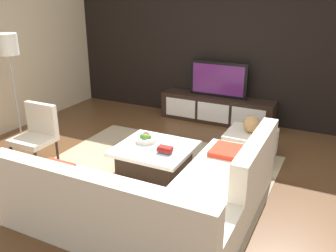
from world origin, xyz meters
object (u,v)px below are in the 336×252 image
object	(u,v)px
media_console	(217,109)
floor_lamp	(8,52)
fruit_bowl	(146,138)
television	(218,79)
sectional_couch	(162,198)
coffee_table	(155,158)
accent_chair_near	(37,131)
ottoman	(250,145)
decorative_ball	(252,124)
book_stack	(165,150)

from	to	relation	value
media_console	floor_lamp	world-z (taller)	floor_lamp
fruit_bowl	television	bearing A→B (deg)	82.71
floor_lamp	sectional_couch	bearing A→B (deg)	-16.85
coffee_table	accent_chair_near	bearing A→B (deg)	-164.14
sectional_couch	accent_chair_near	world-z (taller)	accent_chair_near
television	coffee_table	world-z (taller)	television
television	sectional_couch	size ratio (longest dim) A/B	0.45
sectional_couch	floor_lamp	bearing A→B (deg)	163.15
ottoman	media_console	bearing A→B (deg)	127.69
sectional_couch	media_console	bearing A→B (deg)	98.91
television	decorative_ball	xyz separation A→B (m)	(0.96, -1.24, -0.30)
floor_lamp	book_stack	bearing A→B (deg)	-1.43
television	coffee_table	bearing A→B (deg)	-92.49
coffee_table	floor_lamp	world-z (taller)	floor_lamp
coffee_table	decorative_ball	xyz separation A→B (m)	(1.06, 1.05, 0.33)
accent_chair_near	floor_lamp	size ratio (longest dim) A/B	0.49
sectional_couch	fruit_bowl	bearing A→B (deg)	126.29
coffee_table	fruit_bowl	bearing A→B (deg)	151.91
television	accent_chair_near	bearing A→B (deg)	-122.37
sectional_couch	fruit_bowl	world-z (taller)	sectional_couch
floor_lamp	coffee_table	bearing A→B (deg)	1.11
television	accent_chair_near	xyz separation A→B (m)	(-1.75, -2.77, -0.34)
sectional_couch	floor_lamp	distance (m)	3.45
television	fruit_bowl	xyz separation A→B (m)	(-0.28, -2.20, -0.39)
ottoman	book_stack	distance (m)	1.46
media_console	television	size ratio (longest dim) A/B	1.97
ottoman	coffee_table	bearing A→B (deg)	-135.16
accent_chair_near	ottoman	distance (m)	3.13
sectional_couch	book_stack	distance (m)	0.97
media_console	fruit_bowl	xyz separation A→B (m)	(-0.28, -2.20, 0.18)
accent_chair_near	decorative_ball	size ratio (longest dim) A/B	3.41
sectional_couch	fruit_bowl	distance (m)	1.35
floor_lamp	fruit_bowl	size ratio (longest dim) A/B	6.30
floor_lamp	media_console	bearing A→B (deg)	42.20
media_console	book_stack	size ratio (longest dim) A/B	10.92
media_console	television	bearing A→B (deg)	90.00
accent_chair_near	book_stack	bearing A→B (deg)	9.29
floor_lamp	decorative_ball	world-z (taller)	floor_lamp
media_console	sectional_couch	xyz separation A→B (m)	(0.51, -3.28, 0.04)
ottoman	decorative_ball	bearing A→B (deg)	0.00
television	floor_lamp	size ratio (longest dim) A/B	0.61
media_console	television	distance (m)	0.58
media_console	accent_chair_near	distance (m)	3.28
sectional_couch	book_stack	xyz separation A→B (m)	(-0.40, 0.87, 0.13)
sectional_couch	ottoman	bearing A→B (deg)	77.70
television	decorative_ball	bearing A→B (deg)	-52.32
coffee_table	television	bearing A→B (deg)	87.51
floor_lamp	book_stack	xyz separation A→B (m)	(2.70, -0.07, -1.06)
decorative_ball	book_stack	size ratio (longest dim) A/B	1.31
media_console	floor_lamp	distance (m)	3.70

